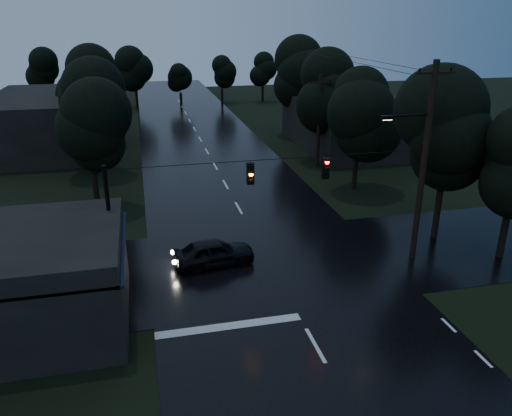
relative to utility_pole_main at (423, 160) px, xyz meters
name	(u,v)px	position (x,y,z in m)	size (l,w,h in m)	color
main_road	(215,166)	(-7.41, 19.00, -5.26)	(12.00, 120.00, 0.02)	black
cross_street	(269,263)	(-7.41, 1.00, -5.26)	(60.00, 9.00, 0.02)	black
building_far_right	(353,123)	(6.59, 23.00, -3.06)	(10.00, 14.00, 4.40)	black
building_far_left	(51,121)	(-21.41, 29.00, -2.76)	(10.00, 16.00, 5.00)	black
utility_pole_main	(423,160)	(0.00, 0.00, 0.00)	(3.50, 0.30, 10.00)	black
utility_pole_far	(319,121)	(0.89, 17.00, -1.38)	(2.00, 0.30, 7.50)	black
anchor_pole_left	(111,231)	(-14.91, 0.00, -2.26)	(0.18, 0.18, 6.00)	black
span_signals	(288,170)	(-6.85, -0.01, -0.01)	(15.00, 0.37, 1.12)	black
tree_corner_near	(448,134)	(2.59, 2.00, 0.74)	(4.48, 4.48, 9.44)	black
tree_left_a	(89,130)	(-16.41, 11.00, -0.02)	(3.92, 3.92, 8.26)	black
tree_left_b	(88,103)	(-17.01, 19.00, 0.36)	(4.20, 4.20, 8.85)	black
tree_left_c	(89,82)	(-17.61, 29.00, 0.74)	(4.48, 4.48, 9.44)	black
tree_right_a	(359,112)	(1.59, 11.00, 0.36)	(4.20, 4.20, 8.85)	black
tree_right_b	(327,90)	(2.19, 19.00, 0.74)	(4.48, 4.48, 9.44)	black
tree_right_c	(297,73)	(2.79, 29.00, 1.11)	(4.76, 4.76, 10.03)	black
car	(214,252)	(-10.17, 1.51, -4.57)	(1.64, 4.07, 1.39)	black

